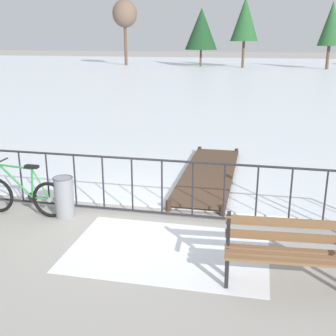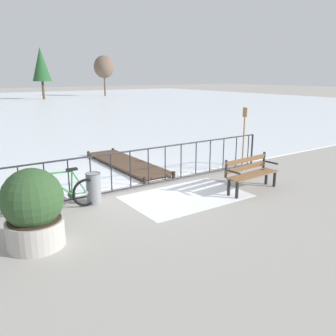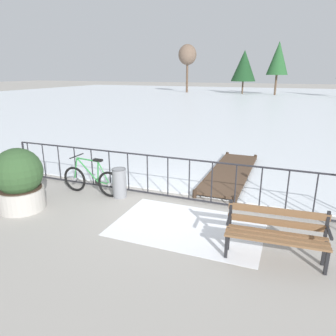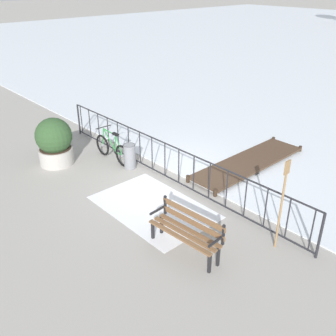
{
  "view_description": "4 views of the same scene",
  "coord_description": "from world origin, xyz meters",
  "px_view_note": "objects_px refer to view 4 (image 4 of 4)",
  "views": [
    {
      "loc": [
        2.12,
        -6.83,
        3.09
      ],
      "look_at": [
        0.66,
        -0.06,
        0.94
      ],
      "focal_mm": 45.8,
      "sensor_mm": 36.0,
      "label": 1
    },
    {
      "loc": [
        -4.14,
        -7.76,
        2.93
      ],
      "look_at": [
        0.92,
        -0.37,
        0.55
      ],
      "focal_mm": 37.71,
      "sensor_mm": 36.0,
      "label": 2
    },
    {
      "loc": [
        2.63,
        -6.6,
        2.99
      ],
      "look_at": [
        -0.02,
        0.06,
        0.77
      ],
      "focal_mm": 33.42,
      "sensor_mm": 36.0,
      "label": 3
    },
    {
      "loc": [
        6.96,
        -6.21,
        5.05
      ],
      "look_at": [
        0.88,
        -0.68,
        0.87
      ],
      "focal_mm": 40.95,
      "sensor_mm": 36.0,
      "label": 4
    }
  ],
  "objects_px": {
    "park_bench": "(187,228)",
    "planter_with_shrub": "(54,142)",
    "oar_upright": "(282,200)",
    "trash_bin": "(130,156)",
    "bicycle_near_railing": "(112,149)"
  },
  "relations": [
    {
      "from": "trash_bin",
      "to": "oar_upright",
      "type": "xyz_separation_m",
      "value": [
        4.92,
        0.02,
        0.76
      ]
    },
    {
      "from": "trash_bin",
      "to": "oar_upright",
      "type": "height_order",
      "value": "oar_upright"
    },
    {
      "from": "bicycle_near_railing",
      "to": "trash_bin",
      "type": "relative_size",
      "value": 2.34
    },
    {
      "from": "trash_bin",
      "to": "oar_upright",
      "type": "relative_size",
      "value": 0.37
    },
    {
      "from": "trash_bin",
      "to": "oar_upright",
      "type": "distance_m",
      "value": 4.97
    },
    {
      "from": "bicycle_near_railing",
      "to": "planter_with_shrub",
      "type": "xyz_separation_m",
      "value": [
        -0.95,
        -1.34,
        0.33
      ]
    },
    {
      "from": "planter_with_shrub",
      "to": "trash_bin",
      "type": "relative_size",
      "value": 1.92
    },
    {
      "from": "planter_with_shrub",
      "to": "trash_bin",
      "type": "xyz_separation_m",
      "value": [
        1.69,
        1.43,
        -0.32
      ]
    },
    {
      "from": "park_bench",
      "to": "oar_upright",
      "type": "height_order",
      "value": "oar_upright"
    },
    {
      "from": "planter_with_shrub",
      "to": "oar_upright",
      "type": "relative_size",
      "value": 0.71
    },
    {
      "from": "park_bench",
      "to": "planter_with_shrub",
      "type": "relative_size",
      "value": 1.16
    },
    {
      "from": "bicycle_near_railing",
      "to": "oar_upright",
      "type": "distance_m",
      "value": 5.71
    },
    {
      "from": "park_bench",
      "to": "trash_bin",
      "type": "height_order",
      "value": "park_bench"
    },
    {
      "from": "oar_upright",
      "to": "park_bench",
      "type": "bearing_deg",
      "value": -130.03
    },
    {
      "from": "trash_bin",
      "to": "bicycle_near_railing",
      "type": "bearing_deg",
      "value": -172.95
    }
  ]
}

